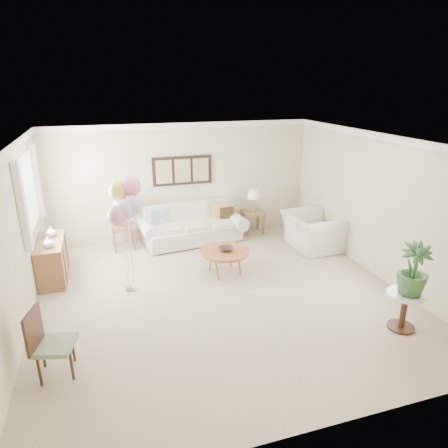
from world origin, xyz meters
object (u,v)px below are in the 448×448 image
at_px(sofa, 192,227).
at_px(accent_chair, 48,341).
at_px(armchair, 312,231).
at_px(balloon_cluster, 125,202).
at_px(coffee_table, 225,252).

relative_size(sofa, accent_chair, 2.63).
xyz_separation_m(armchair, accent_chair, (-5.06, -2.64, 0.10)).
bearing_deg(balloon_cluster, coffee_table, 5.01).
distance_m(accent_chair, balloon_cluster, 2.45).
bearing_deg(accent_chair, armchair, 27.54).
bearing_deg(accent_chair, coffee_table, 35.03).
xyz_separation_m(accent_chair, balloon_cluster, (1.14, 1.86, 1.12)).
distance_m(coffee_table, balloon_cluster, 2.10).
bearing_deg(balloon_cluster, sofa, 51.35).
xyz_separation_m(sofa, armchair, (2.39, -1.14, 0.04)).
bearing_deg(sofa, coffee_table, -83.13).
distance_m(armchair, accent_chair, 5.70).
xyz_separation_m(coffee_table, accent_chair, (-2.88, -2.02, 0.04)).
bearing_deg(armchair, sofa, 63.96).
bearing_deg(armchair, balloon_cluster, 100.58).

